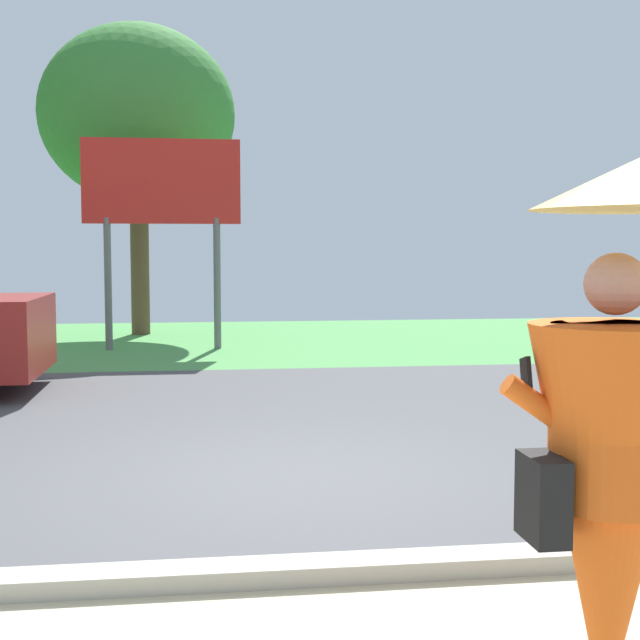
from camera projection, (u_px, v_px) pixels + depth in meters
ground_plane at (256, 413)px, 9.51m from camera, size 40.00×22.00×0.20m
monk_pedestrian at (621, 429)px, 3.16m from camera, size 1.04×0.93×2.13m
roadside_billboard at (162, 197)px, 14.78m from camera, size 2.60×0.12×3.50m
tree_center_back at (137, 115)px, 17.23m from camera, size 3.76×3.76×5.98m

